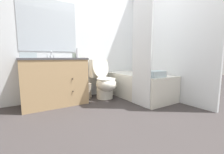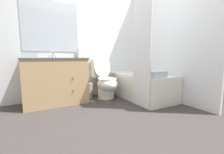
{
  "view_description": "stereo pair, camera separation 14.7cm",
  "coord_description": "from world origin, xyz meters",
  "px_view_note": "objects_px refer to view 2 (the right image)",
  "views": [
    {
      "loc": [
        -1.24,
        -1.49,
        0.83
      ],
      "look_at": [
        0.13,
        0.69,
        0.5
      ],
      "focal_mm": 24.0,
      "sensor_mm": 36.0,
      "label": 1
    },
    {
      "loc": [
        -1.12,
        -1.56,
        0.83
      ],
      "look_at": [
        0.13,
        0.69,
        0.5
      ],
      "focal_mm": 24.0,
      "sensor_mm": 36.0,
      "label": 2
    }
  ],
  "objects_px": {
    "toilet": "(105,81)",
    "wastebasket": "(88,90)",
    "tissue_box": "(78,55)",
    "hand_towel_folded": "(30,55)",
    "sink_faucet": "(53,56)",
    "bathtub": "(141,86)",
    "bath_towel_folded": "(157,74)",
    "vanity_cabinet": "(56,80)",
    "soap_dispenser": "(79,54)"
  },
  "relations": [
    {
      "from": "sink_faucet",
      "to": "soap_dispenser",
      "type": "relative_size",
      "value": 0.8
    },
    {
      "from": "vanity_cabinet",
      "to": "soap_dispenser",
      "type": "bearing_deg",
      "value": -4.84
    },
    {
      "from": "bath_towel_folded",
      "to": "vanity_cabinet",
      "type": "bearing_deg",
      "value": 146.77
    },
    {
      "from": "sink_faucet",
      "to": "hand_towel_folded",
      "type": "height_order",
      "value": "sink_faucet"
    },
    {
      "from": "wastebasket",
      "to": "hand_towel_folded",
      "type": "bearing_deg",
      "value": -165.4
    },
    {
      "from": "bathtub",
      "to": "bath_towel_folded",
      "type": "bearing_deg",
      "value": -101.8
    },
    {
      "from": "vanity_cabinet",
      "to": "bathtub",
      "type": "height_order",
      "value": "vanity_cabinet"
    },
    {
      "from": "tissue_box",
      "to": "wastebasket",
      "type": "bearing_deg",
      "value": 10.35
    },
    {
      "from": "soap_dispenser",
      "to": "bath_towel_folded",
      "type": "xyz_separation_m",
      "value": [
        1.06,
        -0.94,
        -0.36
      ]
    },
    {
      "from": "bathtub",
      "to": "vanity_cabinet",
      "type": "bearing_deg",
      "value": 165.0
    },
    {
      "from": "bathtub",
      "to": "tissue_box",
      "type": "distance_m",
      "value": 1.41
    },
    {
      "from": "sink_faucet",
      "to": "bathtub",
      "type": "xyz_separation_m",
      "value": [
        1.6,
        -0.62,
        -0.61
      ]
    },
    {
      "from": "hand_towel_folded",
      "to": "vanity_cabinet",
      "type": "bearing_deg",
      "value": 22.35
    },
    {
      "from": "bathtub",
      "to": "wastebasket",
      "type": "height_order",
      "value": "bathtub"
    },
    {
      "from": "sink_faucet",
      "to": "tissue_box",
      "type": "height_order",
      "value": "sink_faucet"
    },
    {
      "from": "wastebasket",
      "to": "soap_dispenser",
      "type": "xyz_separation_m",
      "value": [
        -0.22,
        -0.14,
        0.75
      ]
    },
    {
      "from": "toilet",
      "to": "hand_towel_folded",
      "type": "relative_size",
      "value": 3.96
    },
    {
      "from": "bathtub",
      "to": "bath_towel_folded",
      "type": "distance_m",
      "value": 0.63
    },
    {
      "from": "soap_dispenser",
      "to": "bath_towel_folded",
      "type": "relative_size",
      "value": 0.58
    },
    {
      "from": "toilet",
      "to": "wastebasket",
      "type": "distance_m",
      "value": 0.41
    },
    {
      "from": "bathtub",
      "to": "bath_towel_folded",
      "type": "relative_size",
      "value": 4.59
    },
    {
      "from": "sink_faucet",
      "to": "bath_towel_folded",
      "type": "bearing_deg",
      "value": -38.19
    },
    {
      "from": "bathtub",
      "to": "soap_dispenser",
      "type": "relative_size",
      "value": 7.94
    },
    {
      "from": "wastebasket",
      "to": "tissue_box",
      "type": "bearing_deg",
      "value": -169.65
    },
    {
      "from": "bath_towel_folded",
      "to": "tissue_box",
      "type": "bearing_deg",
      "value": 135.18
    },
    {
      "from": "vanity_cabinet",
      "to": "bathtub",
      "type": "xyz_separation_m",
      "value": [
        1.6,
        -0.43,
        -0.17
      ]
    },
    {
      "from": "tissue_box",
      "to": "bath_towel_folded",
      "type": "relative_size",
      "value": 0.46
    },
    {
      "from": "hand_towel_folded",
      "to": "wastebasket",
      "type": "bearing_deg",
      "value": 14.6
    },
    {
      "from": "wastebasket",
      "to": "tissue_box",
      "type": "height_order",
      "value": "tissue_box"
    },
    {
      "from": "soap_dispenser",
      "to": "sink_faucet",
      "type": "bearing_deg",
      "value": 151.29
    },
    {
      "from": "tissue_box",
      "to": "hand_towel_folded",
      "type": "xyz_separation_m",
      "value": [
        -0.82,
        -0.23,
        -0.0
      ]
    },
    {
      "from": "tissue_box",
      "to": "soap_dispenser",
      "type": "xyz_separation_m",
      "value": [
        -0.01,
        -0.11,
        0.03
      ]
    },
    {
      "from": "tissue_box",
      "to": "soap_dispenser",
      "type": "height_order",
      "value": "soap_dispenser"
    },
    {
      "from": "wastebasket",
      "to": "bath_towel_folded",
      "type": "relative_size",
      "value": 1.0
    },
    {
      "from": "vanity_cabinet",
      "to": "sink_faucet",
      "type": "distance_m",
      "value": 0.48
    },
    {
      "from": "bathtub",
      "to": "tissue_box",
      "type": "height_order",
      "value": "tissue_box"
    },
    {
      "from": "sink_faucet",
      "to": "bath_towel_folded",
      "type": "distance_m",
      "value": 1.92
    },
    {
      "from": "bath_towel_folded",
      "to": "toilet",
      "type": "bearing_deg",
      "value": 120.97
    },
    {
      "from": "tissue_box",
      "to": "bath_towel_folded",
      "type": "xyz_separation_m",
      "value": [
        1.05,
        -1.04,
        -0.32
      ]
    },
    {
      "from": "bathtub",
      "to": "bath_towel_folded",
      "type": "xyz_separation_m",
      "value": [
        -0.11,
        -0.54,
        0.3
      ]
    },
    {
      "from": "sink_faucet",
      "to": "bathtub",
      "type": "distance_m",
      "value": 1.82
    },
    {
      "from": "toilet",
      "to": "bath_towel_folded",
      "type": "bearing_deg",
      "value": -59.03
    },
    {
      "from": "bathtub",
      "to": "hand_towel_folded",
      "type": "bearing_deg",
      "value": 172.25
    },
    {
      "from": "bathtub",
      "to": "soap_dispenser",
      "type": "xyz_separation_m",
      "value": [
        -1.18,
        0.39,
        0.66
      ]
    },
    {
      "from": "wastebasket",
      "to": "hand_towel_folded",
      "type": "height_order",
      "value": "hand_towel_folded"
    },
    {
      "from": "wastebasket",
      "to": "tissue_box",
      "type": "xyz_separation_m",
      "value": [
        -0.21,
        -0.04,
        0.72
      ]
    },
    {
      "from": "sink_faucet",
      "to": "wastebasket",
      "type": "bearing_deg",
      "value": -7.73
    },
    {
      "from": "toilet",
      "to": "bathtub",
      "type": "distance_m",
      "value": 0.74
    },
    {
      "from": "toilet",
      "to": "hand_towel_folded",
      "type": "distance_m",
      "value": 1.44
    },
    {
      "from": "hand_towel_folded",
      "to": "tissue_box",
      "type": "bearing_deg",
      "value": 15.64
    }
  ]
}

